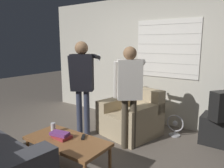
% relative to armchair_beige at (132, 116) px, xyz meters
% --- Properties ---
extents(ground_plane, '(16.00, 16.00, 0.00)m').
position_rel_armchair_beige_xyz_m(ground_plane, '(-0.06, -1.24, -0.32)').
color(ground_plane, '#665B51').
extents(wall_back, '(5.20, 0.08, 2.55)m').
position_rel_armchair_beige_xyz_m(wall_back, '(-0.05, 0.79, 0.96)').
color(wall_back, '#BCB7A8').
rests_on(wall_back, ground_plane).
extents(armchair_beige, '(1.08, 1.04, 0.81)m').
position_rel_armchair_beige_xyz_m(armchair_beige, '(0.00, 0.00, 0.00)').
color(armchair_beige, tan).
rests_on(armchair_beige, ground_plane).
extents(coffee_table, '(1.07, 0.53, 0.45)m').
position_rel_armchair_beige_xyz_m(coffee_table, '(-0.03, -1.55, 0.09)').
color(coffee_table, brown).
rests_on(coffee_table, ground_plane).
extents(person_left_standing, '(0.48, 0.82, 1.66)m').
position_rel_armchair_beige_xyz_m(person_left_standing, '(-0.65, -0.58, 0.73)').
color(person_left_standing, '#33384C').
rests_on(person_left_standing, ground_plane).
extents(person_right_standing, '(0.46, 0.76, 1.58)m').
position_rel_armchair_beige_xyz_m(person_right_standing, '(0.24, -0.51, 0.67)').
color(person_right_standing, '#4C4233').
rests_on(person_right_standing, ground_plane).
extents(book_stack, '(0.27, 0.19, 0.08)m').
position_rel_armchair_beige_xyz_m(book_stack, '(-0.13, -1.55, 0.17)').
color(book_stack, maroon).
rests_on(book_stack, coffee_table).
extents(soda_can, '(0.07, 0.07, 0.13)m').
position_rel_armchair_beige_xyz_m(soda_can, '(-0.36, -1.48, 0.19)').
color(soda_can, silver).
rests_on(soda_can, coffee_table).
extents(spare_remote, '(0.11, 0.13, 0.02)m').
position_rel_armchair_beige_xyz_m(spare_remote, '(0.10, -1.39, 0.14)').
color(spare_remote, black).
rests_on(spare_remote, coffee_table).
extents(floor_fan, '(0.31, 0.20, 0.38)m').
position_rel_armchair_beige_xyz_m(floor_fan, '(0.69, 0.35, -0.14)').
color(floor_fan, '#A8A8AD').
rests_on(floor_fan, ground_plane).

